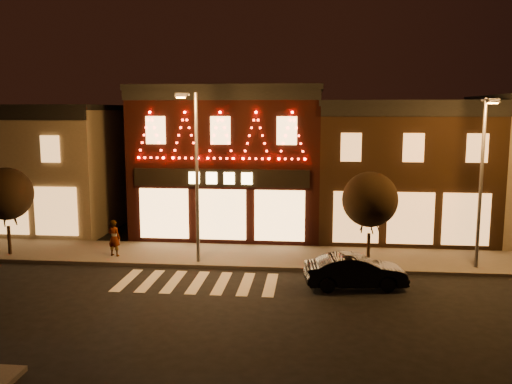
# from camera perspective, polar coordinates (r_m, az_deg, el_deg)

# --- Properties ---
(ground) EXTENTS (120.00, 120.00, 0.00)m
(ground) POSITION_cam_1_polar(r_m,az_deg,el_deg) (19.12, -8.67, -13.03)
(ground) COLOR black
(ground) RESTS_ON ground
(sidewalk_far) EXTENTS (44.00, 4.00, 0.15)m
(sidewalk_far) POSITION_cam_1_polar(r_m,az_deg,el_deg) (26.25, 0.01, -6.75)
(sidewalk_far) COLOR #47423D
(sidewalk_far) RESTS_ON ground
(building_left) EXTENTS (12.20, 8.28, 7.30)m
(building_left) POSITION_cam_1_polar(r_m,az_deg,el_deg) (35.95, -23.47, 2.52)
(building_left) COLOR #716650
(building_left) RESTS_ON ground
(building_pulp) EXTENTS (10.20, 8.34, 8.30)m
(building_pulp) POSITION_cam_1_polar(r_m,az_deg,el_deg) (31.62, -2.49, 3.40)
(building_pulp) COLOR black
(building_pulp) RESTS_ON ground
(building_right_a) EXTENTS (9.20, 8.28, 7.50)m
(building_right_a) POSITION_cam_1_polar(r_m,az_deg,el_deg) (31.72, 14.77, 2.41)
(building_right_a) COLOR #332012
(building_right_a) RESTS_ON ground
(streetlamp_mid) EXTENTS (0.64, 1.75, 7.62)m
(streetlamp_mid) POSITION_cam_1_polar(r_m,az_deg,el_deg) (24.24, -6.43, 2.86)
(streetlamp_mid) COLOR #59595E
(streetlamp_mid) RESTS_ON sidewalk_far
(streetlamp_right) EXTENTS (0.49, 1.69, 7.37)m
(streetlamp_right) POSITION_cam_1_polar(r_m,az_deg,el_deg) (25.14, 22.63, 2.13)
(streetlamp_right) COLOR #59595E
(streetlamp_right) RESTS_ON sidewalk_far
(tree_left) EXTENTS (2.50, 2.50, 4.18)m
(tree_left) POSITION_cam_1_polar(r_m,az_deg,el_deg) (28.38, -24.69, -0.18)
(tree_left) COLOR black
(tree_left) RESTS_ON sidewalk_far
(tree_right) EXTENTS (2.48, 2.48, 4.15)m
(tree_right) POSITION_cam_1_polar(r_m,az_deg,el_deg) (24.82, 11.84, -0.78)
(tree_right) COLOR black
(tree_right) RESTS_ON sidewalk_far
(dark_sedan) EXTENTS (4.16, 1.94, 1.32)m
(dark_sedan) POSITION_cam_1_polar(r_m,az_deg,el_deg) (22.23, 10.35, -8.16)
(dark_sedan) COLOR black
(dark_sedan) RESTS_ON ground
(pedestrian) EXTENTS (0.72, 0.57, 1.74)m
(pedestrian) POSITION_cam_1_polar(r_m,az_deg,el_deg) (26.70, -14.63, -4.67)
(pedestrian) COLOR gray
(pedestrian) RESTS_ON sidewalk_far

